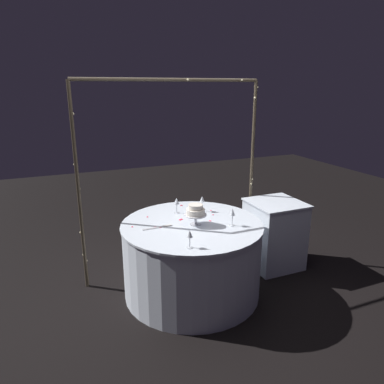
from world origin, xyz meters
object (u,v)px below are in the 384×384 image
at_px(side_table, 274,234).
at_px(wine_glass_2, 190,235).
at_px(decorative_arch, 173,151).
at_px(wine_glass_1, 177,202).
at_px(tiered_cake, 196,211).
at_px(cake_knife, 159,227).
at_px(main_table, 192,258).
at_px(wine_glass_0, 232,213).
at_px(wine_glass_3, 202,200).

bearing_deg(side_table, wine_glass_2, -153.71).
height_order(decorative_arch, wine_glass_2, decorative_arch).
bearing_deg(wine_glass_1, tiered_cake, -82.13).
distance_m(tiered_cake, cake_knife, 0.39).
bearing_deg(decorative_arch, wine_glass_1, -100.30).
height_order(side_table, cake_knife, side_table).
distance_m(main_table, wine_glass_2, 0.74).
height_order(wine_glass_0, wine_glass_1, wine_glass_0).
distance_m(main_table, tiered_cake, 0.53).
height_order(tiered_cake, wine_glass_0, tiered_cake).
xyz_separation_m(main_table, wine_glass_3, (0.24, 0.29, 0.51)).
bearing_deg(tiered_cake, wine_glass_2, -118.73).
xyz_separation_m(side_table, wine_glass_2, (-1.36, -0.67, 0.48)).
xyz_separation_m(main_table, side_table, (1.13, 0.17, 0.01)).
relative_size(decorative_arch, wine_glass_0, 12.13).
bearing_deg(wine_glass_3, wine_glass_2, -120.90).
distance_m(main_table, cake_knife, 0.51).
bearing_deg(side_table, main_table, -171.35).
relative_size(decorative_arch, wine_glass_1, 12.73).
distance_m(main_table, wine_glass_0, 0.65).
relative_size(wine_glass_2, cake_knife, 0.53).
bearing_deg(wine_glass_3, decorative_arch, 134.43).
distance_m(wine_glass_1, cake_knife, 0.46).
height_order(decorative_arch, wine_glass_0, decorative_arch).
bearing_deg(decorative_arch, wine_glass_3, -45.57).
xyz_separation_m(side_table, wine_glass_3, (-0.89, 0.12, 0.50)).
bearing_deg(wine_glass_2, main_table, 65.19).
xyz_separation_m(decorative_arch, wine_glass_2, (-0.23, -1.04, -0.53)).
bearing_deg(tiered_cake, decorative_arch, 91.88).
relative_size(decorative_arch, cake_knife, 7.32).
distance_m(wine_glass_0, cake_knife, 0.72).
relative_size(wine_glass_1, cake_knife, 0.57).
bearing_deg(wine_glass_2, side_table, 26.29).
bearing_deg(wine_glass_3, tiered_cake, -123.73).
height_order(decorative_arch, side_table, decorative_arch).
bearing_deg(wine_glass_2, wine_glass_1, 76.90).
bearing_deg(cake_knife, tiered_cake, -10.53).
bearing_deg(cake_knife, main_table, -3.82).
bearing_deg(wine_glass_0, wine_glass_3, 101.37).
xyz_separation_m(side_table, wine_glass_1, (-1.16, 0.17, 0.50)).
bearing_deg(wine_glass_0, wine_glass_2, -152.41).
relative_size(tiered_cake, wine_glass_2, 1.42).
xyz_separation_m(tiered_cake, cake_knife, (-0.35, 0.07, -0.14)).
bearing_deg(tiered_cake, main_table, 113.66).
height_order(wine_glass_3, cake_knife, wine_glass_3).
bearing_deg(wine_glass_0, cake_knife, 161.66).
xyz_separation_m(main_table, wine_glass_0, (0.34, -0.20, 0.52)).
bearing_deg(main_table, wine_glass_0, -30.65).
distance_m(side_table, cake_knife, 1.52).
bearing_deg(cake_knife, wine_glass_3, 24.82).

